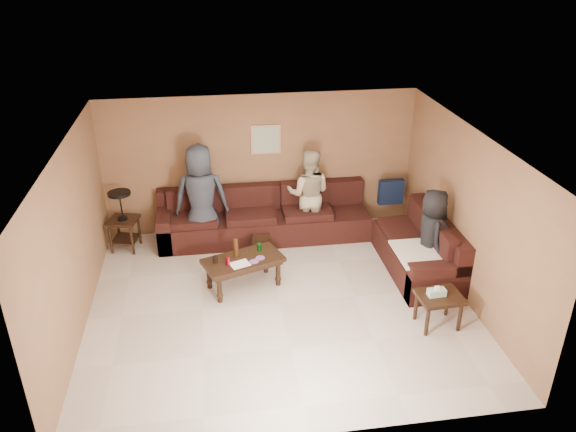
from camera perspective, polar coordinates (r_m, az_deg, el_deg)
The scene contains 10 objects.
room at distance 7.56m, azimuth -0.93°, elevation 1.54°, with size 5.60×5.50×2.50m.
sectional_sofa at distance 9.62m, azimuth 2.74°, elevation -1.63°, with size 4.65×2.90×0.97m.
coffee_table at distance 8.57m, azimuth -4.60°, elevation -4.77°, with size 1.31×0.96×0.77m.
end_table_left at distance 9.92m, azimuth -16.42°, elevation -0.35°, with size 0.57×0.57×1.07m.
side_table_right at distance 8.00m, azimuth 15.08°, elevation -8.18°, with size 0.62×0.52×0.64m.
waste_bin at distance 9.53m, azimuth -2.76°, elevation -3.02°, with size 0.27×0.27×0.33m, color black.
wall_art at distance 9.85m, azimuth -2.27°, elevation 7.78°, with size 0.52×0.04×0.52m.
person_left at distance 9.54m, azimuth -8.80°, elevation 1.84°, with size 0.90×0.59×1.85m, color #2B313C.
person_middle at distance 9.86m, azimuth 2.10°, elevation 2.27°, with size 0.79×0.62×1.63m, color #C1B290.
person_right at distance 8.89m, azimuth 14.32°, elevation -1.89°, with size 0.73×0.48×1.50m, color black.
Camera 1 is at (-0.88, -6.81, 4.84)m, focal length 35.00 mm.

